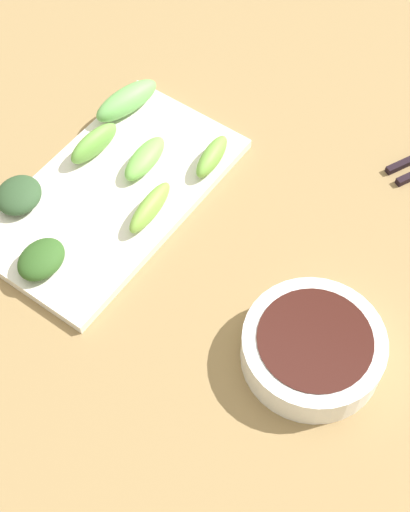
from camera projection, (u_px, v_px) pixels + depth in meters
tabletop at (184, 263)px, 0.81m from camera, size 2.10×2.10×0.02m
sauce_bowl at (313, 347)px, 0.72m from camera, size 0.14×0.14×0.04m
serving_plate at (113, 193)px, 0.85m from camera, size 0.17×0.31×0.01m
broccoli_leafy_0 at (41, 259)px, 0.78m from camera, size 0.04×0.06×0.02m
broccoli_stalk_1 at (145, 158)px, 0.85m from camera, size 0.03×0.07×0.02m
broccoli_leafy_2 at (19, 195)px, 0.82m from camera, size 0.06×0.07×0.02m
broccoli_stalk_3 at (150, 207)px, 0.81m from camera, size 0.03×0.08×0.03m
broccoli_stalk_4 at (127, 100)px, 0.90m from camera, size 0.05×0.09×0.03m
broccoli_stalk_5 at (94, 143)px, 0.86m from camera, size 0.03×0.07×0.03m
broccoli_stalk_6 at (212, 156)px, 0.85m from camera, size 0.03×0.07×0.02m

